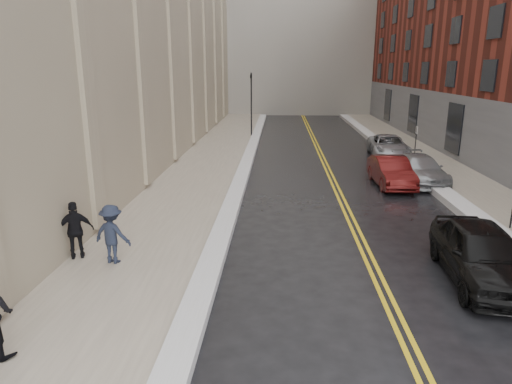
# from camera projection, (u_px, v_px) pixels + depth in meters

# --- Properties ---
(ground) EXTENTS (160.00, 160.00, 0.00)m
(ground) POSITION_uv_depth(u_px,v_px,m) (290.00, 369.00, 8.81)
(ground) COLOR black
(ground) RESTS_ON ground
(sidewalk_left) EXTENTS (4.00, 64.00, 0.15)m
(sidewalk_left) POSITION_uv_depth(u_px,v_px,m) (200.00, 174.00, 24.42)
(sidewalk_left) COLOR gray
(sidewalk_left) RESTS_ON ground
(sidewalk_right) EXTENTS (3.00, 64.00, 0.15)m
(sidewalk_right) POSITION_uv_depth(u_px,v_px,m) (457.00, 177.00, 23.74)
(sidewalk_right) COLOR gray
(sidewalk_right) RESTS_ON ground
(lane_stripe_a) EXTENTS (0.12, 64.00, 0.01)m
(lane_stripe_a) POSITION_uv_depth(u_px,v_px,m) (329.00, 177.00, 24.09)
(lane_stripe_a) COLOR gold
(lane_stripe_a) RESTS_ON ground
(lane_stripe_b) EXTENTS (0.12, 64.00, 0.01)m
(lane_stripe_b) POSITION_uv_depth(u_px,v_px,m) (334.00, 177.00, 24.08)
(lane_stripe_b) COLOR gold
(lane_stripe_b) RESTS_ON ground
(snow_ridge_left) EXTENTS (0.70, 60.80, 0.26)m
(snow_ridge_left) POSITION_uv_depth(u_px,v_px,m) (243.00, 174.00, 24.29)
(snow_ridge_left) COLOR silver
(snow_ridge_left) RESTS_ON ground
(snow_ridge_right) EXTENTS (0.85, 60.80, 0.30)m
(snow_ridge_right) POSITION_uv_depth(u_px,v_px,m) (421.00, 176.00, 23.82)
(snow_ridge_right) COLOR silver
(snow_ridge_right) RESTS_ON ground
(traffic_signal) EXTENTS (0.18, 0.15, 5.20)m
(traffic_signal) POSITION_uv_depth(u_px,v_px,m) (251.00, 99.00, 37.01)
(traffic_signal) COLOR black
(traffic_signal) RESTS_ON ground
(parking_sign_far) EXTENTS (0.06, 0.35, 2.23)m
(parking_sign_far) POSITION_uv_depth(u_px,v_px,m) (416.00, 141.00, 27.31)
(parking_sign_far) COLOR black
(parking_sign_far) RESTS_ON ground
(car_black) EXTENTS (2.19, 4.78, 1.59)m
(car_black) POSITION_uv_depth(u_px,v_px,m) (481.00, 253.00, 12.25)
(car_black) COLOR black
(car_black) RESTS_ON ground
(car_maroon) EXTENTS (1.63, 4.34, 1.42)m
(car_maroon) POSITION_uv_depth(u_px,v_px,m) (391.00, 172.00, 22.22)
(car_maroon) COLOR #4B0E0D
(car_maroon) RESTS_ON ground
(car_silver_near) EXTENTS (2.14, 4.75, 1.35)m
(car_silver_near) POSITION_uv_depth(u_px,v_px,m) (420.00, 169.00, 22.89)
(car_silver_near) COLOR #93969A
(car_silver_near) RESTS_ON ground
(car_silver_far) EXTENTS (2.64, 5.11, 1.38)m
(car_silver_far) POSITION_uv_depth(u_px,v_px,m) (388.00, 146.00, 29.55)
(car_silver_far) COLOR #A1A3AA
(car_silver_far) RESTS_ON ground
(pedestrian_b) EXTENTS (1.24, 0.90, 1.73)m
(pedestrian_b) POSITION_uv_depth(u_px,v_px,m) (112.00, 234.00, 13.04)
(pedestrian_b) COLOR #1B2132
(pedestrian_b) RESTS_ON sidewalk_left
(pedestrian_c) EXTENTS (1.10, 0.78, 1.73)m
(pedestrian_c) POSITION_uv_depth(u_px,v_px,m) (76.00, 230.00, 13.34)
(pedestrian_c) COLOR black
(pedestrian_c) RESTS_ON sidewalk_left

